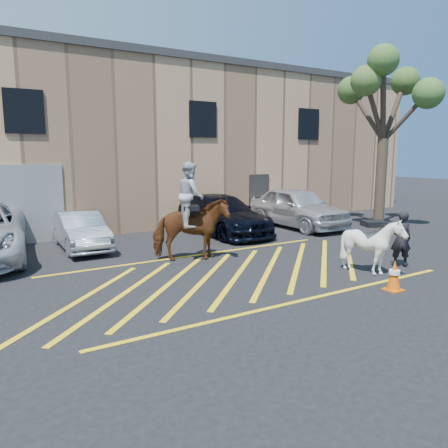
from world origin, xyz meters
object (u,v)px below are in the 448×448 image
car_blue_suv (221,215)px  handler (401,239)px  car_white_suv (297,207)px  traffic_cone (394,275)px  car_silver_sedan (81,231)px  mounted_bay (191,221)px  tree (386,91)px  saddled_white (372,246)px

car_blue_suv → handler: (1.62, -7.09, 0.04)m
car_white_suv → traffic_cone: car_white_suv is taller
car_silver_sedan → traffic_cone: car_silver_sedan is taller
mounted_bay → car_blue_suv: bearing=47.1°
car_white_suv → tree: tree is taller
car_blue_suv → handler: 7.27m
car_white_suv → handler: (-1.98, -6.67, -0.07)m
car_blue_suv → saddled_white: (0.33, -7.17, 0.01)m
handler → tree: size_ratio=0.22×
car_silver_sedan → mounted_bay: size_ratio=1.28×
car_silver_sedan → handler: size_ratio=2.36×
car_white_suv → mounted_bay: (-6.68, -2.90, 0.32)m
car_silver_sedan → traffic_cone: (5.13, -8.46, -0.26)m
car_blue_suv → car_white_suv: 3.63m
traffic_cone → tree: (6.72, 5.90, 5.33)m
car_blue_suv → mounted_bay: size_ratio=1.79×
mounted_bay → tree: size_ratio=0.40×
car_white_suv → saddled_white: car_white_suv is taller
car_blue_suv → tree: size_ratio=0.72×
saddled_white → tree: tree is taller
saddled_white → tree: size_ratio=0.24×
car_white_suv → traffic_cone: (-3.97, -8.00, -0.50)m
handler → traffic_cone: handler is taller
car_white_suv → saddled_white: (-3.27, -6.76, -0.10)m
car_blue_suv → traffic_cone: (-0.37, -8.41, -0.40)m
car_silver_sedan → car_blue_suv: (5.49, -0.05, 0.14)m
mounted_bay → traffic_cone: bearing=-62.0°
car_blue_suv → car_white_suv: car_white_suv is taller
tree → handler: bearing=-136.0°
handler → saddled_white: bearing=37.1°
car_silver_sedan → mounted_bay: mounted_bay is taller
mounted_bay → saddled_white: (3.41, -3.86, -0.41)m
car_white_suv → handler: 6.96m
car_silver_sedan → handler: (7.12, -7.14, 0.18)m
car_silver_sedan → car_blue_suv: size_ratio=0.72×
handler → mounted_bay: mounted_bay is taller
car_blue_suv → traffic_cone: bearing=-93.9°
handler → tree: bearing=-102.6°
car_silver_sedan → traffic_cone: size_ratio=5.17×
handler → saddled_white: size_ratio=0.91×
handler → traffic_cone: size_ratio=2.19×
saddled_white → tree: (6.02, 4.66, 4.92)m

